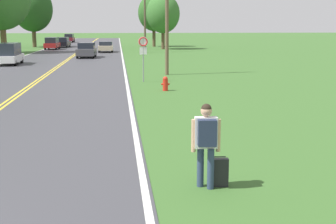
% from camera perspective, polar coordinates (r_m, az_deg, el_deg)
% --- Properties ---
extents(hitchhiker_person, '(0.62, 0.45, 1.83)m').
position_cam_1_polar(hitchhiker_person, '(9.88, 4.68, -3.10)').
color(hitchhiker_person, navy).
rests_on(hitchhiker_person, ground).
extents(suitcase, '(0.42, 0.17, 0.68)m').
position_cam_1_polar(suitcase, '(10.24, 6.20, -7.34)').
color(suitcase, black).
rests_on(suitcase, ground).
extents(fire_hydrant, '(0.44, 0.28, 0.76)m').
position_cam_1_polar(fire_hydrant, '(24.87, -0.33, 3.50)').
color(fire_hydrant, red).
rests_on(fire_hydrant, ground).
extents(traffic_sign, '(0.60, 0.10, 2.75)m').
position_cam_1_polar(traffic_sign, '(28.64, -3.04, 7.82)').
color(traffic_sign, gray).
rests_on(traffic_sign, ground).
extents(utility_pole_midground, '(1.80, 0.24, 8.99)m').
position_cam_1_polar(utility_pole_midground, '(32.78, -0.13, 12.67)').
color(utility_pole_midground, brown).
rests_on(utility_pole_midground, ground).
extents(utility_pole_far, '(1.80, 0.24, 8.34)m').
position_cam_1_polar(utility_pole_far, '(59.65, -2.84, 11.40)').
color(utility_pole_far, brown).
rests_on(utility_pole_far, ground).
extents(tree_left_verge, '(4.79, 4.79, 7.79)m').
position_cam_1_polar(tree_left_verge, '(67.98, -0.62, 11.89)').
color(tree_left_verge, brown).
rests_on(tree_left_verge, ground).
extents(tree_mid_treeline, '(5.03, 5.03, 8.26)m').
position_cam_1_polar(tree_mid_treeline, '(76.15, -1.74, 12.00)').
color(tree_mid_treeline, brown).
rests_on(tree_mid_treeline, ground).
extents(tree_far_back, '(6.10, 6.10, 9.40)m').
position_cam_1_polar(tree_far_back, '(77.28, -16.17, 11.96)').
color(tree_far_back, brown).
rests_on(tree_far_back, ground).
extents(car_white_van_approaching, '(1.99, 4.67, 1.88)m').
position_cam_1_polar(car_white_van_approaching, '(43.72, -18.92, 6.75)').
color(car_white_van_approaching, black).
rests_on(car_white_van_approaching, ground).
extents(car_dark_grey_sedan_mid_near, '(1.98, 4.34, 1.59)m').
position_cam_1_polar(car_dark_grey_sedan_mid_near, '(51.09, -9.90, 7.46)').
color(car_dark_grey_sedan_mid_near, black).
rests_on(car_dark_grey_sedan_mid_near, ground).
extents(car_champagne_sedan_mid_far, '(1.83, 4.51, 1.36)m').
position_cam_1_polar(car_champagne_sedan_mid_far, '(61.14, -7.59, 7.93)').
color(car_champagne_sedan_mid_far, black).
rests_on(car_champagne_sedan_mid_far, ground).
extents(car_red_van_receding, '(1.87, 4.10, 1.71)m').
position_cam_1_polar(car_red_van_receding, '(69.01, -13.95, 8.15)').
color(car_red_van_receding, black).
rests_on(car_red_van_receding, ground).
extents(car_black_sedan_distant, '(1.96, 4.92, 1.56)m').
position_cam_1_polar(car_black_sedan_distant, '(75.36, -12.68, 8.30)').
color(car_black_sedan_distant, black).
rests_on(car_black_sedan_distant, ground).
extents(car_maroon_hatchback_horizon, '(1.88, 3.95, 1.69)m').
position_cam_1_polar(car_maroon_hatchback_horizon, '(96.64, -11.94, 8.83)').
color(car_maroon_hatchback_horizon, black).
rests_on(car_maroon_hatchback_horizon, ground).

